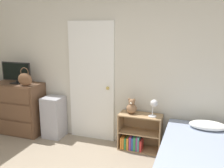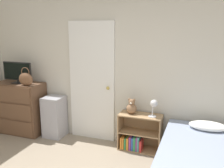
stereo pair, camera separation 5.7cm
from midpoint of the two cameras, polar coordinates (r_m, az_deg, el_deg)
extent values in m
cube|color=beige|center=(4.13, 1.63, 3.57)|extent=(10.00, 0.06, 2.55)
cube|color=white|center=(4.29, -4.25, 0.46)|extent=(0.82, 0.04, 2.05)
sphere|color=gold|center=(4.15, -0.57, -0.96)|extent=(0.06, 0.06, 0.06)
cube|color=brown|center=(4.97, -19.84, -5.09)|extent=(0.89, 0.45, 0.95)
cube|color=brown|center=(4.91, -21.28, -9.31)|extent=(0.82, 0.01, 0.28)
cube|color=brown|center=(4.81, -21.58, -5.84)|extent=(0.82, 0.01, 0.28)
cube|color=brown|center=(4.72, -21.89, -2.22)|extent=(0.82, 0.01, 0.28)
cube|color=black|center=(4.83, -20.33, 0.29)|extent=(0.21, 0.16, 0.01)
cylinder|color=black|center=(4.82, -20.35, 0.61)|extent=(0.04, 0.04, 0.04)
cube|color=black|center=(4.79, -20.52, 2.77)|extent=(0.59, 0.03, 0.33)
cube|color=black|center=(4.78, -20.64, 2.74)|extent=(0.55, 0.01, 0.29)
ellipsoid|color=brown|center=(4.54, -18.77, 1.02)|extent=(0.28, 0.10, 0.22)
torus|color=brown|center=(4.52, -18.88, 2.60)|extent=(0.17, 0.01, 0.17)
cube|color=#ADADB7|center=(4.64, -12.67, -7.29)|extent=(0.34, 0.35, 0.74)
cube|color=tan|center=(4.18, 2.36, -10.32)|extent=(0.02, 0.31, 0.59)
cube|color=tan|center=(4.04, 11.50, -11.39)|extent=(0.02, 0.31, 0.59)
cube|color=tan|center=(4.22, 6.74, -14.47)|extent=(0.64, 0.31, 0.02)
cube|color=tan|center=(4.10, 6.85, -10.88)|extent=(0.64, 0.31, 0.02)
cube|color=tan|center=(3.99, 6.96, -7.09)|extent=(0.64, 0.31, 0.02)
cube|color=tan|center=(4.23, 7.33, -10.11)|extent=(0.68, 0.01, 0.59)
cube|color=orange|center=(4.20, 2.82, -12.93)|extent=(0.03, 0.20, 0.19)
cube|color=orange|center=(4.20, 3.32, -12.92)|extent=(0.03, 0.22, 0.19)
cube|color=#338C4C|center=(4.20, 3.82, -13.00)|extent=(0.03, 0.24, 0.18)
cube|color=orange|center=(4.19, 4.33, -13.03)|extent=(0.04, 0.23, 0.19)
cube|color=#8C3F8C|center=(4.17, 4.89, -12.94)|extent=(0.03, 0.23, 0.22)
cube|color=#3359B2|center=(4.14, 5.28, -13.22)|extent=(0.03, 0.17, 0.21)
cube|color=#338C4C|center=(4.16, 5.89, -13.03)|extent=(0.04, 0.24, 0.22)
cube|color=#8C3F8C|center=(4.14, 6.33, -13.10)|extent=(0.02, 0.22, 0.23)
cube|color=teal|center=(4.13, 6.68, -13.12)|extent=(0.03, 0.20, 0.24)
cube|color=red|center=(4.12, 7.11, -13.68)|extent=(0.03, 0.17, 0.18)
sphere|color=#8C6647|center=(3.99, 4.90, -5.63)|extent=(0.16, 0.16, 0.16)
sphere|color=#8C6647|center=(3.96, 4.93, -4.13)|extent=(0.10, 0.10, 0.10)
sphere|color=silver|center=(3.92, 4.76, -4.41)|extent=(0.04, 0.04, 0.04)
sphere|color=#8C6647|center=(3.96, 4.40, -3.55)|extent=(0.04, 0.04, 0.04)
sphere|color=#8C6647|center=(3.94, 5.48, -3.65)|extent=(0.04, 0.04, 0.04)
cylinder|color=silver|center=(3.92, 9.59, -7.30)|extent=(0.12, 0.12, 0.01)
cylinder|color=silver|center=(3.89, 9.64, -6.00)|extent=(0.01, 0.01, 0.18)
sphere|color=silver|center=(3.83, 9.99, -4.39)|extent=(0.11, 0.11, 0.11)
cube|color=#8C99B2|center=(3.29, 21.27, -17.42)|extent=(1.11, 1.85, 0.42)
ellipsoid|color=white|center=(3.80, 21.48, -8.93)|extent=(0.52, 0.28, 0.12)
camera|label=1|loc=(0.03, -89.58, 0.09)|focal=40.00mm
camera|label=2|loc=(0.03, 90.42, -0.09)|focal=40.00mm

